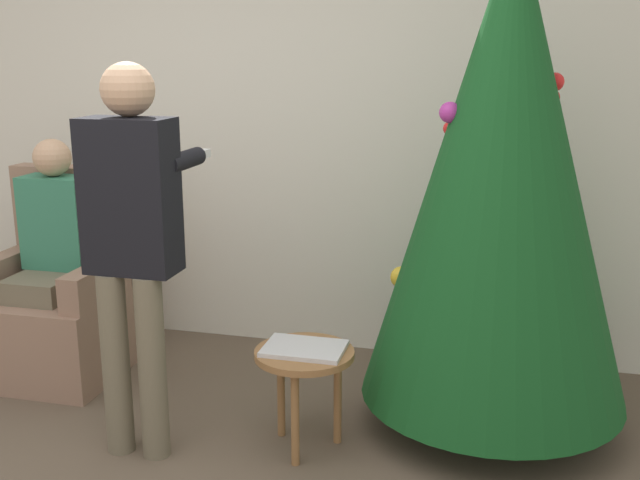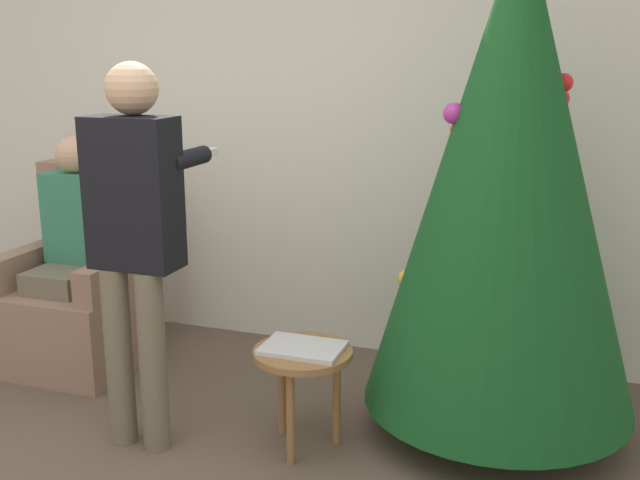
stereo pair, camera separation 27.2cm
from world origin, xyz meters
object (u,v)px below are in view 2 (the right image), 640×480
Objects in this scene: person_seated at (72,242)px; person_standing at (135,225)px; christmas_tree at (509,173)px; side_stool at (303,364)px; armchair at (81,298)px.

person_standing reaches higher than person_seated.
christmas_tree is 1.22m from side_stool.
person_standing is 3.64× the size of side_stool.
christmas_tree is at bearing 28.07° from side_stool.
christmas_tree reaches higher than person_standing.
person_standing is at bearing -38.94° from armchair.
side_stool is at bearing -151.93° from christmas_tree.
side_stool is at bearing 13.20° from person_standing.
side_stool is at bearing -17.06° from person_seated.
christmas_tree is 1.62m from person_standing.
armchair is (-2.32, 0.08, -0.85)m from christmas_tree.
person_seated is at bearing 162.94° from side_stool.
christmas_tree is at bearing -1.17° from person_seated.
person_standing is at bearing -166.80° from side_stool.
armchair is 0.86× the size of person_seated.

